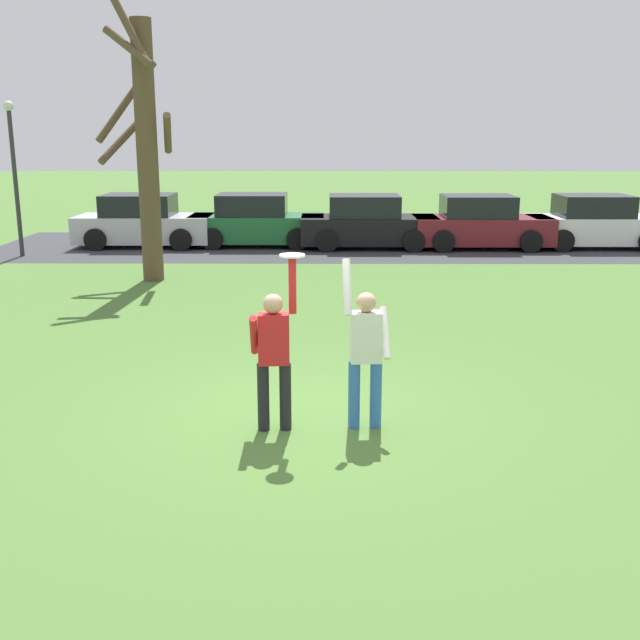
{
  "coord_description": "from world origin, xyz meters",
  "views": [
    {
      "loc": [
        0.33,
        -8.9,
        3.45
      ],
      "look_at": [
        0.26,
        -0.12,
        1.28
      ],
      "focal_mm": 42.82,
      "sensor_mm": 36.0,
      "label": 1
    }
  ],
  "objects_px": {
    "parked_car_green": "(256,222)",
    "lamppost_by_lot": "(14,164)",
    "parked_car_black": "(368,224)",
    "parked_car_maroon": "(481,224)",
    "parked_car_white": "(595,224)",
    "person_defender": "(366,349)",
    "parked_car_silver": "(143,223)",
    "frisbee_disc": "(292,255)",
    "bare_tree_tall": "(145,144)",
    "person_catcher": "(274,350)"
  },
  "relations": [
    {
      "from": "person_catcher",
      "to": "parked_car_black",
      "type": "bearing_deg",
      "value": 78.15
    },
    {
      "from": "parked_car_green",
      "to": "parked_car_white",
      "type": "xyz_separation_m",
      "value": [
        10.34,
        -0.3,
        0.0
      ]
    },
    {
      "from": "bare_tree_tall",
      "to": "lamppost_by_lot",
      "type": "relative_size",
      "value": 1.53
    },
    {
      "from": "person_catcher",
      "to": "lamppost_by_lot",
      "type": "bearing_deg",
      "value": 117.33
    },
    {
      "from": "person_defender",
      "to": "parked_car_maroon",
      "type": "distance_m",
      "value": 15.08
    },
    {
      "from": "person_defender",
      "to": "lamppost_by_lot",
      "type": "relative_size",
      "value": 0.48
    },
    {
      "from": "person_defender",
      "to": "parked_car_green",
      "type": "xyz_separation_m",
      "value": [
        -2.62,
        14.93,
        -0.25
      ]
    },
    {
      "from": "parked_car_silver",
      "to": "person_defender",
      "type": "bearing_deg",
      "value": -67.41
    },
    {
      "from": "person_defender",
      "to": "parked_car_black",
      "type": "height_order",
      "value": "person_defender"
    },
    {
      "from": "parked_car_green",
      "to": "parked_car_silver",
      "type": "bearing_deg",
      "value": -177.32
    },
    {
      "from": "lamppost_by_lot",
      "to": "parked_car_silver",
      "type": "bearing_deg",
      "value": 32.78
    },
    {
      "from": "parked_car_green",
      "to": "parked_car_black",
      "type": "bearing_deg",
      "value": -6.22
    },
    {
      "from": "parked_car_green",
      "to": "bare_tree_tall",
      "type": "distance_m",
      "value": 6.43
    },
    {
      "from": "person_defender",
      "to": "parked_car_maroon",
      "type": "bearing_deg",
      "value": -110.75
    },
    {
      "from": "frisbee_disc",
      "to": "parked_car_maroon",
      "type": "xyz_separation_m",
      "value": [
        5.06,
        14.55,
        -1.37
      ]
    },
    {
      "from": "person_defender",
      "to": "person_catcher",
      "type": "bearing_deg",
      "value": 0.0
    },
    {
      "from": "parked_car_green",
      "to": "lamppost_by_lot",
      "type": "bearing_deg",
      "value": -161.78
    },
    {
      "from": "parked_car_silver",
      "to": "parked_car_white",
      "type": "distance_m",
      "value": 13.79
    },
    {
      "from": "parked_car_silver",
      "to": "parked_car_black",
      "type": "bearing_deg",
      "value": -1.77
    },
    {
      "from": "parked_car_maroon",
      "to": "person_catcher",
      "type": "bearing_deg",
      "value": -109.67
    },
    {
      "from": "frisbee_disc",
      "to": "parked_car_silver",
      "type": "height_order",
      "value": "frisbee_disc"
    },
    {
      "from": "parked_car_white",
      "to": "parked_car_black",
      "type": "bearing_deg",
      "value": -178.98
    },
    {
      "from": "person_catcher",
      "to": "parked_car_green",
      "type": "relative_size",
      "value": 0.51
    },
    {
      "from": "parked_car_green",
      "to": "bare_tree_tall",
      "type": "bearing_deg",
      "value": -109.39
    },
    {
      "from": "parked_car_silver",
      "to": "parked_car_green",
      "type": "distance_m",
      "value": 3.45
    },
    {
      "from": "parked_car_green",
      "to": "lamppost_by_lot",
      "type": "relative_size",
      "value": 0.96
    },
    {
      "from": "frisbee_disc",
      "to": "lamppost_by_lot",
      "type": "height_order",
      "value": "lamppost_by_lot"
    },
    {
      "from": "parked_car_maroon",
      "to": "bare_tree_tall",
      "type": "relative_size",
      "value": 0.63
    },
    {
      "from": "frisbee_disc",
      "to": "parked_car_maroon",
      "type": "relative_size",
      "value": 0.07
    },
    {
      "from": "parked_car_green",
      "to": "parked_car_black",
      "type": "xyz_separation_m",
      "value": [
        3.42,
        -0.39,
        0.0
      ]
    },
    {
      "from": "parked_car_black",
      "to": "person_defender",
      "type": "bearing_deg",
      "value": -92.89
    },
    {
      "from": "person_catcher",
      "to": "lamppost_by_lot",
      "type": "xyz_separation_m",
      "value": [
        -8.03,
        12.91,
        1.6
      ]
    },
    {
      "from": "person_catcher",
      "to": "parked_car_white",
      "type": "height_order",
      "value": "person_catcher"
    },
    {
      "from": "parked_car_silver",
      "to": "parked_car_maroon",
      "type": "height_order",
      "value": "same"
    },
    {
      "from": "person_defender",
      "to": "lamppost_by_lot",
      "type": "bearing_deg",
      "value": -59.18
    },
    {
      "from": "parked_car_white",
      "to": "lamppost_by_lot",
      "type": "bearing_deg",
      "value": -173.62
    },
    {
      "from": "parked_car_black",
      "to": "parked_car_maroon",
      "type": "distance_m",
      "value": 3.41
    },
    {
      "from": "parked_car_maroon",
      "to": "person_defender",
      "type": "bearing_deg",
      "value": -105.94
    },
    {
      "from": "person_defender",
      "to": "bare_tree_tall",
      "type": "bearing_deg",
      "value": -68.17
    },
    {
      "from": "person_catcher",
      "to": "parked_car_silver",
      "type": "distance_m",
      "value": 15.69
    },
    {
      "from": "parked_car_maroon",
      "to": "parked_car_white",
      "type": "xyz_separation_m",
      "value": [
        3.51,
        0.14,
        0.0
      ]
    },
    {
      "from": "bare_tree_tall",
      "to": "parked_car_green",
      "type": "bearing_deg",
      "value": 70.34
    },
    {
      "from": "person_defender",
      "to": "frisbee_disc",
      "type": "relative_size",
      "value": 7.04
    },
    {
      "from": "frisbee_disc",
      "to": "parked_car_green",
      "type": "bearing_deg",
      "value": 96.73
    },
    {
      "from": "parked_car_silver",
      "to": "parked_car_white",
      "type": "height_order",
      "value": "same"
    },
    {
      "from": "parked_car_green",
      "to": "bare_tree_tall",
      "type": "xyz_separation_m",
      "value": [
        -2.0,
        -5.6,
        2.44
      ]
    },
    {
      "from": "parked_car_black",
      "to": "bare_tree_tall",
      "type": "distance_m",
      "value": 7.91
    },
    {
      "from": "frisbee_disc",
      "to": "parked_car_white",
      "type": "bearing_deg",
      "value": 59.74
    },
    {
      "from": "parked_car_silver",
      "to": "bare_tree_tall",
      "type": "bearing_deg",
      "value": -74.89
    },
    {
      "from": "parked_car_green",
      "to": "person_defender",
      "type": "bearing_deg",
      "value": -79.77
    }
  ]
}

